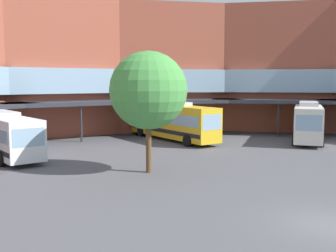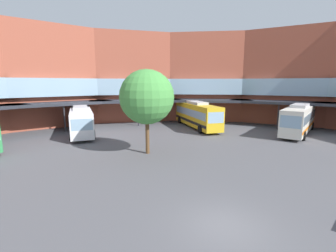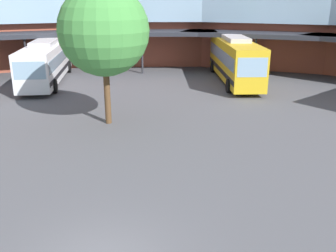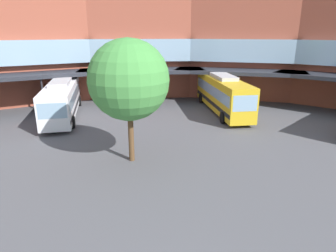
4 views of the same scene
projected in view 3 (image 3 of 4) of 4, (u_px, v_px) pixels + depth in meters
bus_1 at (46, 61)px, 32.88m from camera, size 3.75×12.60×3.61m
bus_3 at (235, 59)px, 33.11m from camera, size 2.93×12.51×3.92m
plaza_tree at (104, 31)px, 20.87m from camera, size 5.06×5.06×7.91m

